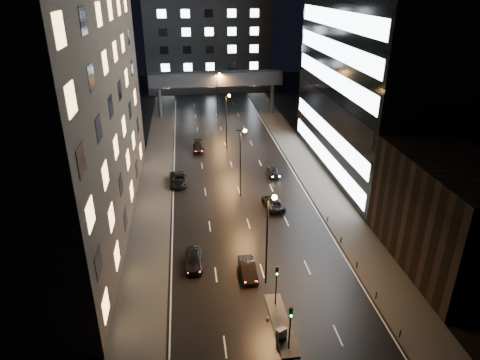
{
  "coord_description": "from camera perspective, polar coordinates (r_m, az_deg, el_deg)",
  "views": [
    {
      "loc": [
        -7.24,
        -27.03,
        28.26
      ],
      "look_at": [
        -0.47,
        24.9,
        4.0
      ],
      "focal_mm": 32.0,
      "sensor_mm": 36.0,
      "label": 1
    }
  ],
  "objects": [
    {
      "name": "car_toward_a",
      "position": [
        59.05,
        4.44,
        -3.06
      ],
      "size": [
        2.84,
        5.18,
        1.37
      ],
      "primitive_type": "imported",
      "rotation": [
        0.0,
        0.0,
        3.26
      ],
      "color": "black",
      "rests_on": "ground"
    },
    {
      "name": "sidewalk_left",
      "position": [
        68.33,
        -11.17,
        -0.01
      ],
      "size": [
        5.0,
        110.0,
        0.15
      ],
      "primitive_type": "cube",
      "color": "#383533",
      "rests_on": "ground"
    },
    {
      "name": "building_right_low",
      "position": [
        50.36,
        26.43,
        -4.21
      ],
      "size": [
        10.0,
        18.0,
        12.0
      ],
      "primitive_type": "cube",
      "color": "black",
      "rests_on": "ground"
    },
    {
      "name": "car_away_a",
      "position": [
        47.63,
        -6.22,
        -10.53
      ],
      "size": [
        1.99,
        4.71,
        1.59
      ],
      "primitive_type": "imported",
      "rotation": [
        0.0,
        0.0,
        -0.02
      ],
      "color": "black",
      "rests_on": "ground"
    },
    {
      "name": "cone_a",
      "position": [
        41.28,
        3.71,
        -17.89
      ],
      "size": [
        0.38,
        0.38,
        0.55
      ],
      "primitive_type": "cone",
      "rotation": [
        0.0,
        0.0,
        0.19
      ],
      "color": "orange",
      "rests_on": "ground"
    },
    {
      "name": "building_far",
      "position": [
        126.23,
        -4.29,
        17.62
      ],
      "size": [
        34.0,
        14.0,
        25.0
      ],
      "primitive_type": "cube",
      "color": "#333335",
      "rests_on": "ground"
    },
    {
      "name": "ground",
      "position": [
        73.1,
        -1.17,
        2.11
      ],
      "size": [
        160.0,
        160.0,
        0.0
      ],
      "primitive_type": "plane",
      "color": "black",
      "rests_on": "ground"
    },
    {
      "name": "median_island",
      "position": [
        41.16,
        5.47,
        -18.51
      ],
      "size": [
        1.6,
        8.0,
        0.15
      ],
      "primitive_type": "cube",
      "color": "#383533",
      "rests_on": "ground"
    },
    {
      "name": "skybridge",
      "position": [
        99.32,
        -3.19,
        13.25
      ],
      "size": [
        30.0,
        3.0,
        10.0
      ],
      "color": "#333335",
      "rests_on": "ground"
    },
    {
      "name": "streetlight_near",
      "position": [
        41.9,
        3.87,
        -6.5
      ],
      "size": [
        1.45,
        0.5,
        10.15
      ],
      "color": "black",
      "rests_on": "ground"
    },
    {
      "name": "car_away_c",
      "position": [
        66.27,
        -8.28,
        0.07
      ],
      "size": [
        2.7,
        5.61,
        1.54
      ],
      "primitive_type": "imported",
      "rotation": [
        0.0,
        0.0,
        0.03
      ],
      "color": "black",
      "rests_on": "ground"
    },
    {
      "name": "car_away_d",
      "position": [
        79.11,
        -5.57,
        4.37
      ],
      "size": [
        2.16,
        5.05,
        1.45
      ],
      "primitive_type": "imported",
      "rotation": [
        0.0,
        0.0,
        -0.02
      ],
      "color": "black",
      "rests_on": "ground"
    },
    {
      "name": "traffic_signal_near",
      "position": [
        41.04,
        4.88,
        -13.08
      ],
      "size": [
        0.28,
        0.34,
        4.4
      ],
      "color": "black",
      "rests_on": "median_island"
    },
    {
      "name": "car_toward_b",
      "position": [
        68.79,
        4.49,
        1.1
      ],
      "size": [
        2.3,
        4.56,
        1.27
      ],
      "primitive_type": "imported",
      "rotation": [
        0.0,
        0.0,
        3.02
      ],
      "color": "black",
      "rests_on": "ground"
    },
    {
      "name": "traffic_signal_far",
      "position": [
        36.98,
        6.72,
        -18.25
      ],
      "size": [
        0.28,
        0.34,
        4.4
      ],
      "color": "black",
      "rests_on": "median_island"
    },
    {
      "name": "streetlight_far",
      "position": [
        97.77,
        -2.97,
        11.96
      ],
      "size": [
        1.45,
        0.5,
        10.15
      ],
      "color": "black",
      "rests_on": "ground"
    },
    {
      "name": "car_away_b",
      "position": [
        46.11,
        1.07,
        -11.79
      ],
      "size": [
        1.66,
        4.51,
        1.47
      ],
      "primitive_type": "imported",
      "rotation": [
        0.0,
        0.0,
        0.02
      ],
      "color": "black",
      "rests_on": "ground"
    },
    {
      "name": "bollard_row",
      "position": [
        46.92,
        16.44,
        -12.69
      ],
      "size": [
        0.12,
        25.12,
        0.9
      ],
      "color": "black",
      "rests_on": "ground"
    },
    {
      "name": "utility_cabinet",
      "position": [
        39.35,
        5.53,
        -19.74
      ],
      "size": [
        0.96,
        0.77,
        1.1
      ],
      "primitive_type": "cube",
      "rotation": [
        0.0,
        0.0,
        0.42
      ],
      "color": "#48484A",
      "rests_on": "median_island"
    },
    {
      "name": "sidewalk_right",
      "position": [
        70.93,
        9.37,
        1.09
      ],
      "size": [
        5.0,
        110.0,
        0.15
      ],
      "primitive_type": "cube",
      "color": "#383533",
      "rests_on": "ground"
    },
    {
      "name": "building_left",
      "position": [
        53.9,
        -24.54,
        13.9
      ],
      "size": [
        15.0,
        48.0,
        40.0
      ],
      "primitive_type": "cube",
      "color": "#2D2319",
      "rests_on": "ground"
    },
    {
      "name": "streetlight_mid_a",
      "position": [
        59.64,
        0.21,
        3.45
      ],
      "size": [
        1.45,
        0.5,
        10.15
      ],
      "color": "black",
      "rests_on": "ground"
    },
    {
      "name": "streetlight_mid_b",
      "position": [
        78.47,
        -1.75,
        8.74
      ],
      "size": [
        1.45,
        0.5,
        10.15
      ],
      "color": "black",
      "rests_on": "ground"
    },
    {
      "name": "building_right_glass",
      "position": [
        71.03,
        20.73,
        18.72
      ],
      "size": [
        20.0,
        36.0,
        45.0
      ],
      "primitive_type": "cube",
      "color": "black",
      "rests_on": "ground"
    }
  ]
}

